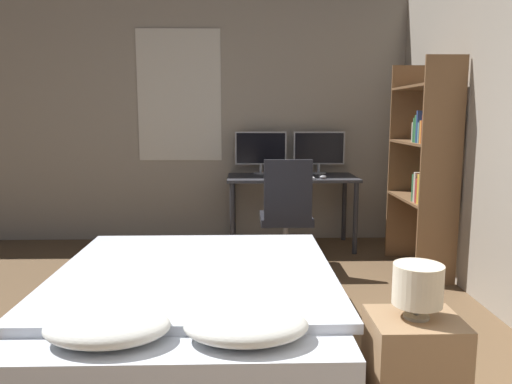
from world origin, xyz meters
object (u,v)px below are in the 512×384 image
at_px(desk, 292,185).
at_px(computer_mouse, 323,177).
at_px(bed, 194,313).
at_px(office_chair, 286,224).
at_px(nightstand, 413,368).
at_px(monitor_right, 319,150).
at_px(bookshelf, 426,158).
at_px(bedside_lamp, 418,285).
at_px(keyboard, 294,178).
at_px(monitor_left, 261,150).

relative_size(desk, computer_mouse, 19.22).
distance_m(bed, office_chair, 1.78).
xyz_separation_m(bed, nightstand, (1.08, -0.68, 0.01)).
relative_size(monitor_right, bookshelf, 0.30).
bearing_deg(bedside_lamp, computer_mouse, 89.53).
height_order(bed, bedside_lamp, bedside_lamp).
xyz_separation_m(keyboard, bookshelf, (1.08, -0.68, 0.26)).
xyz_separation_m(keyboard, office_chair, (-0.12, -0.52, -0.36)).
relative_size(nightstand, monitor_left, 0.88).
xyz_separation_m(monitor_left, monitor_right, (0.64, 0.00, 0.00)).
xyz_separation_m(bed, computer_mouse, (1.10, 2.15, 0.54)).
xyz_separation_m(monitor_left, bookshelf, (1.40, -1.15, 0.01)).
bearing_deg(computer_mouse, office_chair, -128.62).
height_order(keyboard, office_chair, office_chair).
bearing_deg(nightstand, computer_mouse, 89.53).
height_order(desk, monitor_left, monitor_left).
distance_m(computer_mouse, bookshelf, 1.07).
relative_size(bed, monitor_right, 3.60).
distance_m(monitor_right, computer_mouse, 0.52).
bearing_deg(monitor_right, desk, -143.84).
xyz_separation_m(nightstand, bookshelf, (0.81, 2.15, 0.79)).
height_order(monitor_left, bookshelf, bookshelf).
height_order(desk, keyboard, keyboard).
height_order(desk, office_chair, office_chair).
height_order(nightstand, keyboard, keyboard).
distance_m(desk, office_chair, 0.80).
distance_m(nightstand, bookshelf, 2.43).
xyz_separation_m(computer_mouse, office_chair, (-0.41, -0.52, -0.37)).
bearing_deg(bedside_lamp, monitor_right, 89.16).
distance_m(computer_mouse, office_chair, 0.76).
height_order(monitor_right, keyboard, monitor_right).
distance_m(monitor_left, bookshelf, 1.81).
bearing_deg(bed, bedside_lamp, -32.41).
bearing_deg(keyboard, bed, -110.54).
height_order(monitor_left, keyboard, monitor_left).
relative_size(computer_mouse, bookshelf, 0.04).
xyz_separation_m(nightstand, office_chair, (-0.39, 2.31, 0.17)).
bearing_deg(nightstand, bed, 147.59).
distance_m(nightstand, desk, 3.10).
xyz_separation_m(bed, monitor_left, (0.49, 2.61, 0.79)).
distance_m(bedside_lamp, desk, 3.07).
distance_m(bed, monitor_right, 2.95).
bearing_deg(monitor_left, office_chair, -78.56).
distance_m(desk, keyboard, 0.25).
relative_size(bedside_lamp, computer_mouse, 3.58).
bearing_deg(office_chair, keyboard, 76.95).
height_order(nightstand, computer_mouse, computer_mouse).
bearing_deg(keyboard, nightstand, -84.55).
relative_size(monitor_right, computer_mouse, 7.96).
relative_size(bedside_lamp, office_chair, 0.25).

